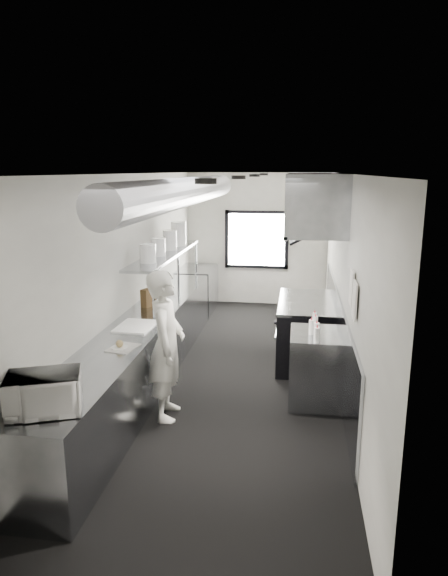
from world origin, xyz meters
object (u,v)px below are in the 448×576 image
(deli_tub_a, at_px, (52,387))
(squeeze_bottle_b, at_px, (316,331))
(microwave, at_px, (44,393))
(plate_stack_b, at_px, (159,247))
(bottle_station, at_px, (316,368))
(cutting_board, at_px, (136,326))
(knife_block, at_px, (148,297))
(exhaust_hood, at_px, (315,203))
(plate_stack_d, at_px, (179,234))
(prep_counter, at_px, (143,352))
(squeeze_bottle_c, at_px, (311,327))
(range, at_px, (306,331))
(small_plate, at_px, (120,348))
(far_work_table, at_px, (197,289))
(squeeze_bottle_d, at_px, (315,323))
(squeeze_bottle_e, at_px, (314,319))
(plate_stack_c, at_px, (170,240))
(deli_tub_b, at_px, (69,372))
(pass_shelf, at_px, (166,255))
(plate_stack_a, at_px, (148,253))
(squeeze_bottle_a, at_px, (317,335))
(line_cook, at_px, (166,345))

(deli_tub_a, height_order, squeeze_bottle_b, squeeze_bottle_b)
(microwave, bearing_deg, plate_stack_b, 69.28)
(bottle_station, xyz_separation_m, cutting_board, (-2.29, -0.08, 0.46))
(knife_block, xyz_separation_m, squeeze_bottle_b, (2.39, -1.11, -0.04))
(squeeze_bottle_b, bearing_deg, exhaust_hood, 91.17)
(plate_stack_d, bearing_deg, squeeze_bottle_b, -49.33)
(prep_counter, distance_m, squeeze_bottle_c, 2.30)
(range, relative_size, small_plate, 8.47)
(far_work_table, distance_m, squeeze_bottle_d, 4.45)
(knife_block, relative_size, plate_stack_b, 0.95)
(knife_block, height_order, squeeze_bottle_e, knife_block)
(range, distance_m, plate_stack_c, 2.63)
(deli_tub_b, bearing_deg, knife_block, 89.85)
(squeeze_bottle_d, relative_size, squeeze_bottle_e, 1.08)
(plate_stack_b, bearing_deg, deli_tub_b, -90.95)
(bottle_station, distance_m, plate_stack_c, 3.33)
(pass_shelf, height_order, plate_stack_b, plate_stack_b)
(squeeze_bottle_c, height_order, squeeze_bottle_e, squeeze_bottle_c)
(prep_counter, xyz_separation_m, microwave, (0.00, -2.60, 0.61))
(small_plate, height_order, plate_stack_d, plate_stack_d)
(exhaust_hood, distance_m, range, 1.92)
(range, relative_size, squeeze_bottle_e, 9.60)
(cutting_board, relative_size, plate_stack_d, 1.42)
(knife_block, xyz_separation_m, squeeze_bottle_c, (2.34, -0.97, -0.04))
(plate_stack_a, height_order, squeeze_bottle_a, plate_stack_a)
(deli_tub_a, relative_size, plate_stack_d, 0.34)
(far_work_table, xyz_separation_m, squeeze_bottle_c, (2.22, -3.95, 0.54))
(pass_shelf, bearing_deg, squeeze_bottle_e, -30.46)
(squeeze_bottle_c, bearing_deg, small_plate, -158.92)
(prep_counter, distance_m, squeeze_bottle_d, 2.34)
(plate_stack_d, bearing_deg, plate_stack_b, -92.46)
(prep_counter, xyz_separation_m, plate_stack_b, (-0.07, 1.19, 1.26))
(deli_tub_a, distance_m, plate_stack_b, 3.52)
(exhaust_hood, bearing_deg, microwave, -120.57)
(bottle_station, distance_m, microwave, 3.38)
(bottle_station, bearing_deg, plate_stack_a, 161.18)
(plate_stack_b, bearing_deg, plate_stack_c, 87.65)
(range, xyz_separation_m, plate_stack_a, (-2.25, -0.59, 1.23))
(plate_stack_b, bearing_deg, prep_counter, -86.57)
(deli_tub_a, xyz_separation_m, plate_stack_d, (0.09, 4.54, 0.83))
(prep_counter, height_order, squeeze_bottle_a, squeeze_bottle_a)
(small_plate, bearing_deg, exhaust_hood, 46.46)
(exhaust_hood, relative_size, cutting_board, 3.76)
(plate_stack_a, bearing_deg, bottle_station, -18.82)
(exhaust_hood, relative_size, microwave, 4.05)
(line_cook, height_order, squeeze_bottle_c, line_cook)
(plate_stack_c, distance_m, squeeze_bottle_e, 2.94)
(plate_stack_c, xyz_separation_m, squeeze_bottle_c, (2.27, -2.03, -0.74))
(small_plate, relative_size, plate_stack_c, 0.59)
(squeeze_bottle_a, bearing_deg, squeeze_bottle_c, 101.02)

